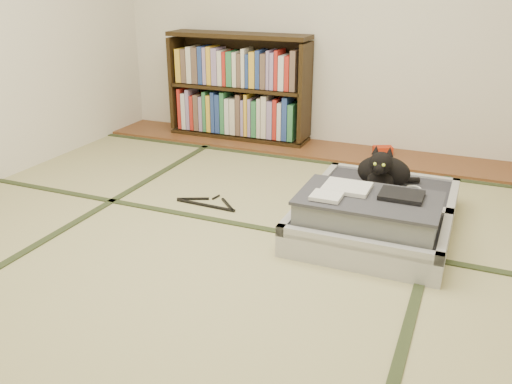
% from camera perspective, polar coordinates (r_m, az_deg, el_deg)
% --- Properties ---
extents(floor, '(4.50, 4.50, 0.00)m').
position_cam_1_polar(floor, '(2.89, -3.64, -6.87)').
color(floor, tan).
rests_on(floor, ground).
extents(wood_strip, '(4.00, 0.50, 0.02)m').
position_cam_1_polar(wood_strip, '(4.62, 7.42, 4.37)').
color(wood_strip, brown).
rests_on(wood_strip, ground).
extents(red_item, '(0.17, 0.14, 0.07)m').
position_cam_1_polar(red_item, '(4.54, 13.20, 4.26)').
color(red_item, red).
rests_on(red_item, wood_strip).
extents(tatami_borders, '(4.00, 4.50, 0.01)m').
position_cam_1_polar(tatami_borders, '(3.29, 0.17, -2.99)').
color(tatami_borders, '#2D381E').
rests_on(tatami_borders, ground).
extents(bookcase, '(1.26, 0.29, 0.92)m').
position_cam_1_polar(bookcase, '(4.85, -1.83, 10.78)').
color(bookcase, black).
rests_on(bookcase, wood_strip).
extents(suitcase, '(0.84, 1.12, 0.33)m').
position_cam_1_polar(suitcase, '(3.18, 12.41, -2.21)').
color(suitcase, '#AFAFB4').
rests_on(suitcase, floor).
extents(cat, '(0.37, 0.37, 0.30)m').
position_cam_1_polar(cat, '(3.39, 13.24, 2.10)').
color(cat, black).
rests_on(cat, suitcase).
extents(cable_coil, '(0.12, 0.12, 0.03)m').
position_cam_1_polar(cable_coil, '(3.43, 16.16, 0.24)').
color(cable_coil, white).
rests_on(cable_coil, suitcase).
extents(hanger, '(0.44, 0.21, 0.01)m').
position_cam_1_polar(hanger, '(3.53, -5.07, -1.19)').
color(hanger, black).
rests_on(hanger, floor).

